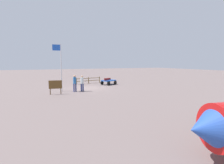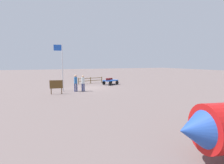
{
  "view_description": "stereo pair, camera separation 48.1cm",
  "coord_description": "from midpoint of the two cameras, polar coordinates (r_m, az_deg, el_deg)",
  "views": [
    {
      "loc": [
        6.28,
        20.55,
        3.14
      ],
      "look_at": [
        -0.49,
        6.0,
        1.33
      ],
      "focal_mm": 28.31,
      "sensor_mm": 36.0,
      "label": 1
    },
    {
      "loc": [
        5.84,
        20.74,
        3.14
      ],
      "look_at": [
        -0.49,
        6.0,
        1.33
      ],
      "focal_mm": 28.31,
      "sensor_mm": 36.0,
      "label": 2
    }
  ],
  "objects": [
    {
      "name": "ground_plane",
      "position": [
        21.74,
        -6.81,
        -1.9
      ],
      "size": [
        120.0,
        120.0,
        0.0
      ],
      "primitive_type": "plane",
      "color": "#6E5E5C"
    },
    {
      "name": "suitcase_navy",
      "position": [
        24.27,
        -0.74,
        0.88
      ],
      "size": [
        0.61,
        0.46,
        0.29
      ],
      "color": "maroon",
      "rests_on": "luggage_cart"
    },
    {
      "name": "worker_lead",
      "position": [
        19.1,
        -10.94,
        0.07
      ],
      "size": [
        0.34,
        0.33,
        1.8
      ],
      "color": "navy",
      "rests_on": "ground"
    },
    {
      "name": "flagpole",
      "position": [
        19.6,
        -15.36,
        5.8
      ],
      "size": [
        0.88,
        0.14,
        5.05
      ],
      "color": "silver",
      "rests_on": "ground"
    },
    {
      "name": "suitcase_dark",
      "position": [
        25.21,
        0.12,
        1.04
      ],
      "size": [
        0.56,
        0.48,
        0.24
      ],
      "color": "maroon",
      "rests_on": "luggage_cart"
    },
    {
      "name": "signboard",
      "position": [
        18.1,
        -16.84,
        -0.96
      ],
      "size": [
        1.23,
        0.25,
        1.37
      ],
      "color": "#4C3319",
      "rests_on": "ground"
    },
    {
      "name": "luggage_cart",
      "position": [
        24.63,
        0.03,
        0.23
      ],
      "size": [
        2.32,
        2.02,
        0.64
      ],
      "color": "#184FB5",
      "rests_on": "ground"
    },
    {
      "name": "wooden_fence",
      "position": [
        26.25,
        -6.41,
        0.71
      ],
      "size": [
        3.87,
        0.82,
        0.92
      ],
      "color": "brown",
      "rests_on": "ground"
    },
    {
      "name": "worker_trailing",
      "position": [
        19.24,
        -8.64,
        -0.04
      ],
      "size": [
        0.36,
        0.36,
        1.72
      ],
      "color": "navy",
      "rests_on": "ground"
    }
  ]
}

